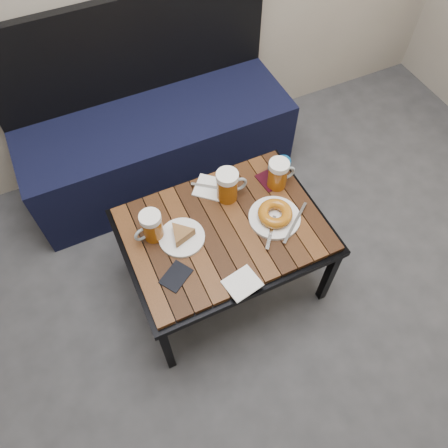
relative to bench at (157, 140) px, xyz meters
name	(u,v)px	position (x,y,z in m)	size (l,w,h in m)	color
bench	(157,140)	(0.00, 0.00, 0.00)	(1.40, 0.50, 0.95)	black
cafe_table	(224,234)	(0.03, -0.79, 0.16)	(0.84, 0.62, 0.47)	black
beer_mug_left	(151,226)	(-0.24, -0.70, 0.27)	(0.13, 0.10, 0.14)	#8C460B
beer_mug_centre	(228,186)	(0.12, -0.65, 0.28)	(0.14, 0.09, 0.15)	#8C460B
beer_mug_right	(278,174)	(0.34, -0.68, 0.27)	(0.13, 0.09, 0.14)	#8C460B
plate_pie	(182,236)	(-0.14, -0.76, 0.22)	(0.19, 0.19, 0.05)	white
plate_bagel	(275,215)	(0.24, -0.84, 0.22)	(0.27, 0.24, 0.06)	white
napkin_left	(210,187)	(0.06, -0.57, 0.20)	(0.18, 0.18, 0.01)	white
napkin_right	(242,283)	(-0.01, -1.05, 0.20)	(0.15, 0.13, 0.01)	white
passport_navy	(176,276)	(-0.23, -0.91, 0.20)	(0.08, 0.12, 0.01)	black
passport_burgundy	(269,181)	(0.32, -0.65, 0.20)	(0.08, 0.11, 0.01)	black
knit_pouch	(280,165)	(0.39, -0.60, 0.23)	(0.13, 0.08, 0.06)	navy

